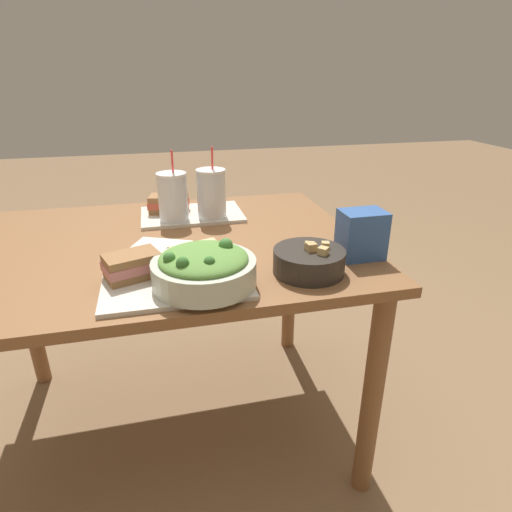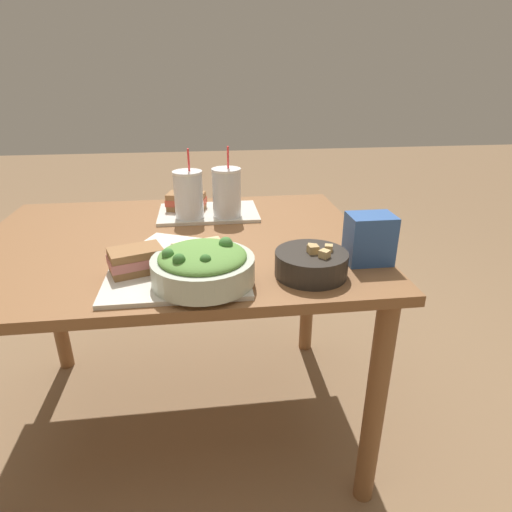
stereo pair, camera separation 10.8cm
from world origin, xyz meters
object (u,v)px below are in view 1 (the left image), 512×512
Objects in this scene: drink_cup_dark at (173,198)px; napkin_folded at (160,246)px; sandwich_far at (169,204)px; salad_bowl at (204,267)px; soup_bowl at (309,260)px; baguette_near at (194,254)px; drink_cup_red at (212,195)px; chip_bag at (361,234)px; sandwich_near at (132,265)px.

napkin_folded is at bearing -105.21° from drink_cup_dark.
salad_bowl is at bearing -71.05° from sandwich_far.
soup_bowl reaches higher than napkin_folded.
sandwich_far reaches higher than napkin_folded.
salad_bowl reaches higher than baguette_near.
soup_bowl is 0.53m from drink_cup_red.
drink_cup_red reaches higher than baguette_near.
drink_cup_red is at bearing 111.07° from soup_bowl.
drink_cup_red reaches higher than soup_bowl.
drink_cup_dark is at bearing 94.60° from salad_bowl.
drink_cup_dark is 0.66m from chip_bag.
baguette_near is 0.50m from sandwich_far.
chip_bag is at bearing -31.39° from sandwich_far.
sandwich_near is at bearing 154.86° from salad_bowl.
drink_cup_dark is at bearing 123.44° from soup_bowl.
chip_bag is 0.68× the size of napkin_folded.
soup_bowl is 1.22× the size of sandwich_far.
soup_bowl is at bearing -68.93° from drink_cup_red.
chip_bag reaches higher than napkin_folded.
baguette_near reaches higher than sandwich_near.
salad_bowl is 0.47m from chip_bag.
drink_cup_red is at bearing 39.04° from sandwich_near.
drink_cup_dark reaches higher than sandwich_near.
soup_bowl is 0.46m from sandwich_near.
chip_bag is (0.18, 0.06, 0.03)m from soup_bowl.
soup_bowl is (0.28, 0.03, -0.02)m from salad_bowl.
sandwich_far is (-0.05, 0.61, -0.01)m from salad_bowl.
baguette_near is 0.92× the size of sandwich_far.
drink_cup_dark reaches higher than chip_bag.
salad_bowl is 1.26× the size of napkin_folded.
drink_cup_dark is at bearing 53.70° from sandwich_near.
salad_bowl is 1.34× the size of soup_bowl.
sandwich_far is at bearing 57.91° from sandwich_near.
salad_bowl is 1.78× the size of baguette_near.
drink_cup_dark is at bearing 139.89° from chip_bag.
drink_cup_red reaches higher than sandwich_near.
baguette_near is 0.42m from drink_cup_red.
baguette_near reaches higher than napkin_folded.
sandwich_near is 0.78× the size of napkin_folded.
chip_bag is at bearing -21.03° from napkin_folded.
sandwich_near reaches higher than napkin_folded.
drink_cup_dark reaches higher than baguette_near.
sandwich_far is 0.18m from drink_cup_red.
sandwich_far is 0.64× the size of drink_cup_dark.
sandwich_near is (-0.45, 0.05, 0.01)m from soup_bowl.
sandwich_near is at bearing -121.40° from drink_cup_red.
chip_bag reaches higher than soup_bowl.
napkin_folded is (-0.09, 0.19, -0.04)m from baguette_near.
sandwich_far is 0.77× the size of napkin_folded.
soup_bowl is 0.19m from chip_bag.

